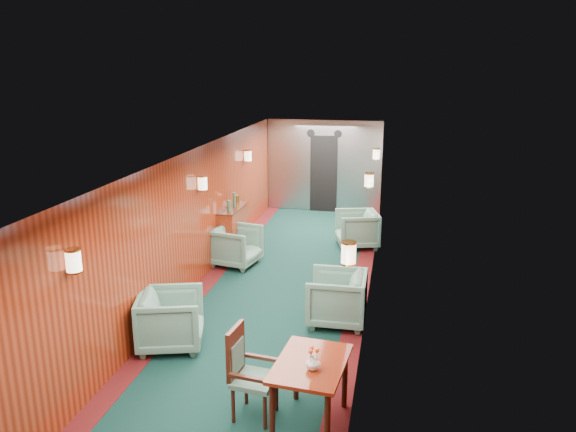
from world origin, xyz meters
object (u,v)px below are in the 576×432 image
object	(u,v)px
side_chair	(246,369)
armchair_left_far	(236,246)
dining_table	(311,372)
armchair_right_far	(357,229)
credenza	(233,231)
armchair_right_near	(337,298)
armchair_left_near	(171,320)

from	to	relation	value
side_chair	armchair_left_far	size ratio (longest dim) A/B	1.24
dining_table	armchair_right_far	size ratio (longest dim) A/B	1.27
credenza	armchair_right_near	size ratio (longest dim) A/B	1.46
dining_table	armchair_left_near	xyz separation A→B (m)	(-2.16, 1.39, -0.25)
credenza	armchair_right_near	distance (m)	3.64
armchair_right_near	armchair_right_far	xyz separation A→B (m)	(0.02, 3.72, -0.01)
credenza	armchair_left_near	size ratio (longest dim) A/B	1.46
armchair_left_far	armchair_right_far	bearing A→B (deg)	-43.16
armchair_left_near	dining_table	bearing A→B (deg)	-138.49
credenza	armchair_left_far	xyz separation A→B (m)	(0.23, -0.58, -0.12)
credenza	armchair_left_far	world-z (taller)	credenza
armchair_left_near	armchair_left_far	xyz separation A→B (m)	(-0.04, 3.30, -0.01)
side_chair	credenza	xyz separation A→B (m)	(-1.70, 5.20, -0.06)
credenza	armchair_right_near	bearing A→B (deg)	-48.29
armchair_left_near	armchair_left_far	bearing A→B (deg)	-15.14
credenza	dining_table	bearing A→B (deg)	-65.27
dining_table	credenza	xyz separation A→B (m)	(-2.42, 5.27, -0.14)
dining_table	side_chair	world-z (taller)	side_chair
side_chair	armchair_right_near	bearing A→B (deg)	81.16
dining_table	armchair_right_near	world-z (taller)	armchair_right_near
armchair_right_near	armchair_left_near	bearing A→B (deg)	-62.06
side_chair	armchair_left_far	world-z (taller)	side_chair
armchair_right_near	armchair_right_far	bearing A→B (deg)	179.31
armchair_left_far	side_chair	bearing A→B (deg)	-151.14
armchair_right_near	armchair_right_far	distance (m)	3.72
dining_table	armchair_right_near	bearing A→B (deg)	95.83
armchair_left_near	armchair_right_near	bearing A→B (deg)	-77.42
side_chair	credenza	bearing A→B (deg)	115.46
armchair_left_near	armchair_left_far	distance (m)	3.30
side_chair	armchair_left_near	world-z (taller)	side_chair
credenza	armchair_left_far	bearing A→B (deg)	-67.95
armchair_left_near	armchair_right_far	distance (m)	5.34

